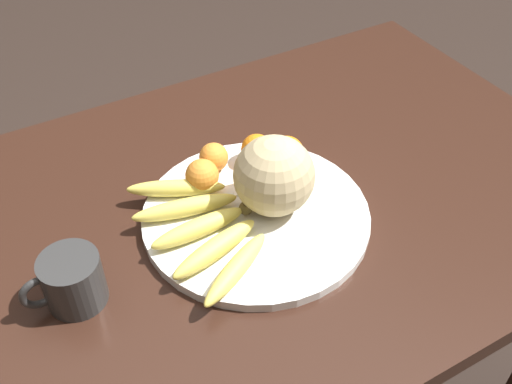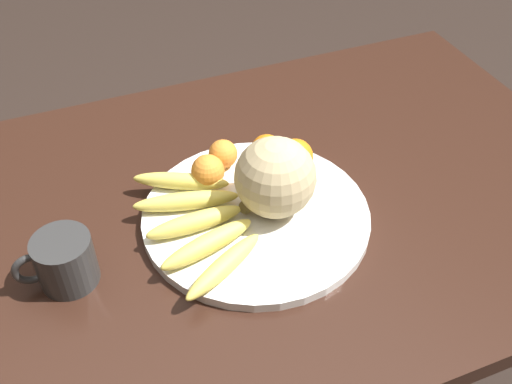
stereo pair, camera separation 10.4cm
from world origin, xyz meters
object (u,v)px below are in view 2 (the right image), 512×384
orange_front_left (267,150)px  fruit_bowl (256,216)px  banana_bunch (198,221)px  melon (275,177)px  orange_back_left (222,154)px  orange_front_right (208,171)px  produce_tag (259,189)px  orange_mid_center (295,157)px  ceramic_mug (64,261)px  kitchen_table (243,241)px

orange_front_left → fruit_bowl: bearing=59.9°
banana_bunch → orange_front_left: bearing=-146.9°
melon → orange_back_left: 0.16m
orange_front_right → produce_tag: orange_front_right is taller
orange_mid_center → orange_back_left: (0.12, -0.07, -0.01)m
melon → produce_tag: bearing=-82.3°
ceramic_mug → produce_tag: bearing=-169.3°
orange_front_right → produce_tag: size_ratio=0.73×
melon → banana_bunch: (0.14, -0.00, -0.05)m
banana_bunch → orange_front_left: orange_front_left is taller
orange_back_left → ceramic_mug: (0.32, 0.16, -0.00)m
orange_mid_center → produce_tag: bearing=16.7°
kitchen_table → orange_back_left: orange_back_left is taller
fruit_bowl → orange_mid_center: size_ratio=5.91×
fruit_bowl → banana_bunch: size_ratio=1.22×
banana_bunch → orange_mid_center: bearing=-161.5°
melon → orange_back_left: (0.05, -0.15, -0.04)m
melon → orange_front_right: 0.14m
kitchen_table → orange_mid_center: size_ratio=20.84×
melon → orange_back_left: bearing=-72.0°
fruit_bowl → orange_mid_center: 0.14m
melon → fruit_bowl: bearing=-0.1°
produce_tag → fruit_bowl: bearing=81.9°
banana_bunch → orange_mid_center: 0.23m
fruit_bowl → produce_tag: bearing=-117.4°
orange_front_left → orange_mid_center: (-0.04, 0.04, 0.00)m
orange_front_right → ceramic_mug: 0.31m
orange_front_left → orange_front_right: size_ratio=0.98×
kitchen_table → banana_bunch: bearing=24.5°
orange_front_left → melon: bearing=73.9°
fruit_bowl → orange_front_left: orange_front_left is taller
orange_front_left → ceramic_mug: size_ratio=0.47×
orange_front_right → orange_back_left: (-0.04, -0.04, -0.00)m
orange_mid_center → orange_front_right: bearing=-8.8°
banana_bunch → produce_tag: size_ratio=3.92×
kitchen_table → fruit_bowl: (-0.01, 0.04, 0.11)m
orange_back_left → produce_tag: size_ratio=0.66×
melon → orange_back_left: size_ratio=2.56×
fruit_bowl → orange_back_left: size_ratio=7.28×
banana_bunch → produce_tag: 0.15m
orange_front_left → ceramic_mug: ceramic_mug is taller
fruit_bowl → banana_bunch: 0.11m
ceramic_mug → orange_front_left: bearing=-161.4°
banana_bunch → melon: bearing=178.4°
orange_back_left → produce_tag: orange_back_left is taller
orange_front_right → ceramic_mug: size_ratio=0.48×
fruit_bowl → orange_mid_center: (-0.11, -0.08, 0.04)m
orange_back_left → orange_front_right: bearing=43.8°
kitchen_table → fruit_bowl: bearing=102.8°
kitchen_table → orange_front_left: 0.18m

